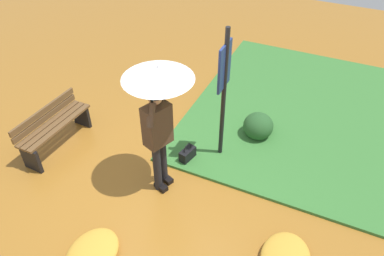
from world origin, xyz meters
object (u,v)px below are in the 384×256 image
Objects in this scene: handbag at (188,155)px; park_bench at (54,127)px; info_sign_post at (224,82)px; person_with_umbrella at (158,100)px.

park_bench is at bearing 104.80° from handbag.
park_bench is (-0.59, 2.22, 0.28)m from handbag.
info_sign_post reaches higher than handbag.
person_with_umbrella reaches higher than park_bench.
handbag is at bearing -16.05° from person_with_umbrella.
park_bench is (-0.96, 2.65, -1.04)m from info_sign_post.
park_bench is at bearing 109.96° from info_sign_post.
park_bench is (-0.03, 2.06, -1.15)m from person_with_umbrella.
handbag is (0.56, -0.16, -1.42)m from person_with_umbrella.
info_sign_post reaches higher than person_with_umbrella.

